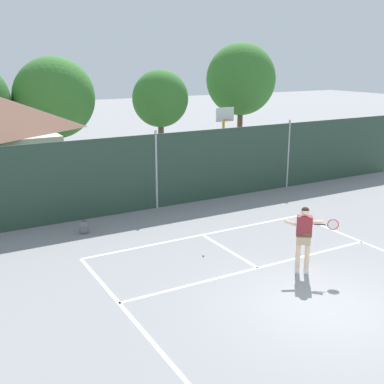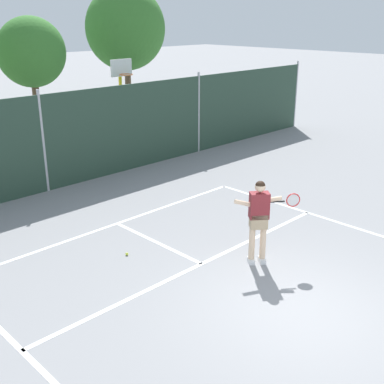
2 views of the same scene
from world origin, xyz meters
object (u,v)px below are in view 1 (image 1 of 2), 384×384
tennis_ball (203,255)px  basketball_hoop (224,136)px  tennis_player (304,233)px  backpack_grey (84,228)px

tennis_ball → basketball_hoop: bearing=53.1°
basketball_hoop → tennis_player: bearing=-109.7°
tennis_player → backpack_grey: size_ratio=4.01×
tennis_ball → tennis_player: bearing=-51.0°
basketball_hoop → tennis_ball: 8.62m
backpack_grey → tennis_player: bearing=-54.2°
tennis_player → tennis_ball: size_ratio=28.10×
basketball_hoop → backpack_grey: 8.29m
basketball_hoop → tennis_ball: basketball_hoop is taller
tennis_ball → backpack_grey: 4.42m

